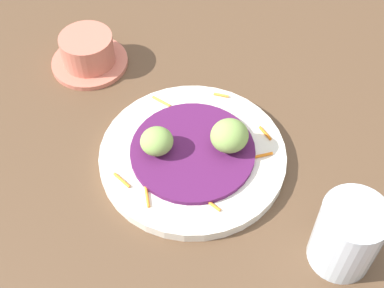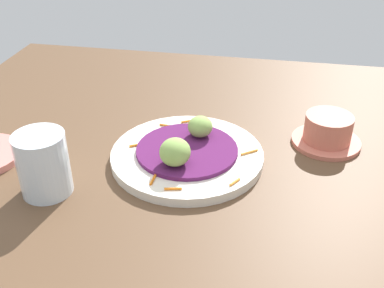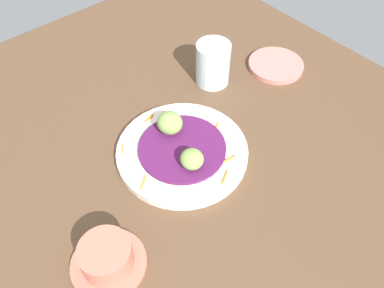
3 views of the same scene
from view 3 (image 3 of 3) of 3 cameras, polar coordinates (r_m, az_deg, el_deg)
name	(u,v)px [view 3 (image 3 of 3)]	position (r cm, az deg, el deg)	size (l,w,h in cm)	color
table_surface	(167,143)	(83.38, -3.56, 0.11)	(110.00, 110.00, 2.00)	brown
main_plate	(181,152)	(79.36, -1.54, -1.20)	(26.19, 26.19, 1.60)	silver
cabbage_bed	(181,149)	(78.46, -1.56, -0.66)	(17.43, 17.43, 0.73)	#51194C
carrot_garnish	(180,146)	(79.05, -1.78, -0.34)	(22.80, 22.21, 0.40)	orange
guac_scoop_left	(192,159)	(74.02, -0.02, -2.16)	(4.40, 4.55, 3.65)	#84A851
guac_scoop_center	(171,124)	(79.46, -3.07, 2.93)	(5.28, 5.03, 4.46)	#84A851
side_plate_small	(276,65)	(101.31, 11.90, 10.98)	(13.39, 13.39, 1.21)	tan
terracotta_bowl	(107,258)	(67.10, -12.10, -15.68)	(12.43, 12.43, 5.65)	#C66B56
water_glass	(213,64)	(92.65, 3.00, 11.41)	(7.84, 7.84, 10.07)	silver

